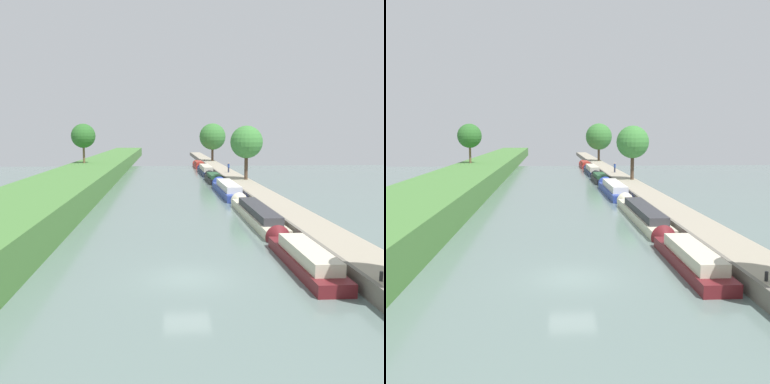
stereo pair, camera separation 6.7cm
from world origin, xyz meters
TOP-DOWN VIEW (x-y plane):
  - ground_plane at (0.00, 0.00)m, footprint 160.00×160.00m
  - right_towpath at (9.89, 0.00)m, footprint 3.11×260.00m
  - stone_quay at (8.21, 0.00)m, footprint 0.25×260.00m
  - narrowboat_maroon at (6.79, 2.06)m, footprint 1.87×10.87m
  - narrowboat_cream at (6.95, 15.88)m, footprint 1.89×16.69m
  - narrowboat_blue at (6.80, 32.54)m, footprint 2.14×15.48m
  - narrowboat_black at (6.69, 46.84)m, footprint 1.98×10.49m
  - narrowboat_navy at (6.77, 60.51)m, footprint 1.96×15.49m
  - narrowboat_red at (6.69, 76.05)m, footprint 1.91×12.13m
  - tree_rightbank_midnear at (10.72, 40.36)m, footprint 4.64×4.64m
  - tree_rightbank_midfar at (10.62, 82.96)m, footprint 6.24×6.24m
  - tree_leftbank_downstream at (-14.43, 53.04)m, footprint 4.03×4.03m
  - person_walking at (9.92, 52.01)m, footprint 0.34×0.34m
  - mooring_bollard_near at (8.64, -3.80)m, footprint 0.16×0.16m
  - mooring_bollard_far at (8.64, 81.64)m, footprint 0.16×0.16m

SIDE VIEW (x-z plane):
  - ground_plane at x=0.00m, z-range 0.00..0.00m
  - right_towpath at x=9.89m, z-range 0.00..0.94m
  - stone_quay at x=8.21m, z-range 0.00..0.99m
  - narrowboat_maroon at x=6.79m, z-range -0.41..1.50m
  - narrowboat_black at x=6.69m, z-range -0.39..1.50m
  - narrowboat_red at x=6.69m, z-range -0.41..1.54m
  - narrowboat_cream at x=6.95m, z-range -0.38..1.53m
  - narrowboat_blue at x=6.80m, z-range -0.45..1.74m
  - narrowboat_navy at x=6.77m, z-range -0.43..1.75m
  - mooring_bollard_near at x=8.64m, z-range 0.94..1.39m
  - mooring_bollard_far at x=8.64m, z-range 0.94..1.39m
  - person_walking at x=9.92m, z-range 0.99..2.65m
  - tree_rightbank_midnear at x=10.72m, z-range 2.44..10.14m
  - tree_rightbank_midfar at x=10.62m, z-range 2.25..11.14m
  - tree_leftbank_downstream at x=-14.43m, z-range 3.81..10.39m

